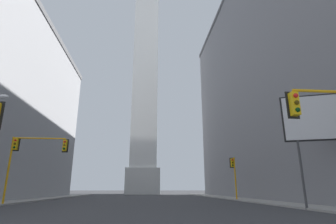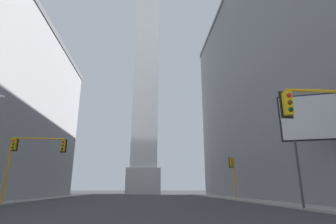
{
  "view_description": "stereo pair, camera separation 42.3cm",
  "coord_description": "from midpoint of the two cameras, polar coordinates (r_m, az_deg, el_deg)",
  "views": [
    {
      "loc": [
        0.4,
        -2.08,
        1.49
      ],
      "look_at": [
        4.8,
        47.44,
        16.01
      ],
      "focal_mm": 28.0,
      "sensor_mm": 36.0,
      "label": 1
    },
    {
      "loc": [
        0.82,
        -2.12,
        1.49
      ],
      "look_at": [
        4.8,
        47.44,
        16.01
      ],
      "focal_mm": 28.0,
      "sensor_mm": 36.0,
      "label": 2
    }
  ],
  "objects": [
    {
      "name": "traffic_light_mid_left",
      "position": [
        28.81,
        -28.22,
        -7.75
      ],
      "size": [
        5.4,
        0.5,
        6.3
      ],
      "color": "orange",
      "rests_on": "ground_plane"
    },
    {
      "name": "billboard_sign",
      "position": [
        23.19,
        29.89,
        -1.43
      ],
      "size": [
        5.29,
        2.02,
        8.6
      ],
      "color": "#3F3F42",
      "rests_on": "ground_plane"
    },
    {
      "name": "building_right",
      "position": [
        47.53,
        28.85,
        7.2
      ],
      "size": [
        23.19,
        58.83,
        37.56
      ],
      "color": "slate",
      "rests_on": "ground_plane"
    },
    {
      "name": "traffic_light_mid_right",
      "position": [
        36.3,
        13.82,
        -12.48
      ],
      "size": [
        0.77,
        0.51,
        5.46
      ],
      "color": "orange",
      "rests_on": "ground_plane"
    },
    {
      "name": "sidewalk_right",
      "position": [
        30.61,
        23.07,
        -17.71
      ],
      "size": [
        5.0,
        83.81,
        0.15
      ],
      "primitive_type": "cube",
      "color": "gray",
      "rests_on": "ground_plane"
    },
    {
      "name": "obelisk",
      "position": [
        81.3,
        -5.02,
        11.55
      ],
      "size": [
        8.79,
        8.79,
        81.96
      ],
      "color": "silver",
      "rests_on": "ground_plane"
    }
  ]
}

